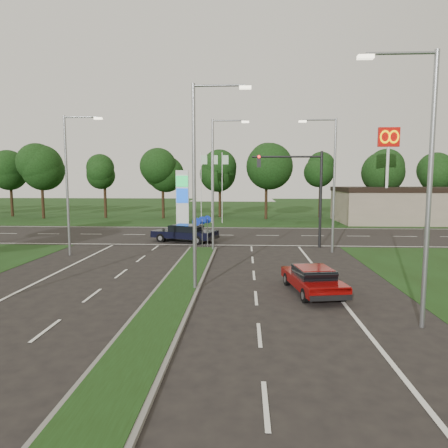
{
  "coord_description": "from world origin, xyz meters",
  "views": [
    {
      "loc": [
        3.03,
        -11.32,
        4.94
      ],
      "look_at": [
        1.71,
        13.37,
        2.2
      ],
      "focal_mm": 32.0,
      "sensor_mm": 36.0,
      "label": 1
    }
  ],
  "objects": [
    {
      "name": "navy_sedan",
      "position": [
        -1.77,
        19.99,
        0.75
      ],
      "size": [
        5.46,
        3.69,
        1.39
      ],
      "rotation": [
        0.0,
        0.0,
        1.22
      ],
      "color": "black",
      "rests_on": "ground"
    },
    {
      "name": "commercial_building",
      "position": [
        22.0,
        36.0,
        2.0
      ],
      "size": [
        16.0,
        9.0,
        4.0
      ],
      "primitive_type": "cube",
      "color": "gray",
      "rests_on": "ground"
    },
    {
      "name": "median_kerb",
      "position": [
        0.0,
        4.0,
        0.06
      ],
      "size": [
        2.0,
        26.0,
        0.12
      ],
      "primitive_type": "cube",
      "color": "slate",
      "rests_on": "ground"
    },
    {
      "name": "verge_far",
      "position": [
        0.0,
        55.0,
        0.0
      ],
      "size": [
        160.0,
        50.0,
        0.02
      ],
      "primitive_type": "cube",
      "color": "black",
      "rests_on": "ground"
    },
    {
      "name": "traffic_signal",
      "position": [
        7.19,
        18.0,
        4.65
      ],
      "size": [
        5.1,
        0.42,
        7.0
      ],
      "color": "black",
      "rests_on": "ground"
    },
    {
      "name": "streetlight_median_near",
      "position": [
        1.0,
        6.0,
        5.08
      ],
      "size": [
        2.53,
        0.22,
        9.0
      ],
      "color": "gray",
      "rests_on": "ground"
    },
    {
      "name": "streetlight_median_far",
      "position": [
        1.0,
        16.0,
        5.08
      ],
      "size": [
        2.53,
        0.22,
        9.0
      ],
      "color": "gray",
      "rests_on": "ground"
    },
    {
      "name": "streetlight_left_far",
      "position": [
        -8.3,
        14.0,
        5.08
      ],
      "size": [
        2.53,
        0.22,
        9.0
      ],
      "color": "gray",
      "rests_on": "ground"
    },
    {
      "name": "treeline_far",
      "position": [
        0.1,
        39.93,
        6.83
      ],
      "size": [
        6.0,
        6.0,
        9.9
      ],
      "color": "black",
      "rests_on": "ground"
    },
    {
      "name": "mcdonalds_sign",
      "position": [
        18.0,
        31.97,
        7.99
      ],
      "size": [
        2.2,
        0.47,
        10.4
      ],
      "color": "silver",
      "rests_on": "ground"
    },
    {
      "name": "cross_road",
      "position": [
        0.0,
        24.0,
        0.0
      ],
      "size": [
        160.0,
        12.0,
        0.02
      ],
      "primitive_type": "cube",
      "color": "black",
      "rests_on": "ground"
    },
    {
      "name": "red_sedan",
      "position": [
        6.0,
        5.93,
        0.62
      ],
      "size": [
        2.4,
        4.45,
        1.16
      ],
      "rotation": [
        0.0,
        0.0,
        0.17
      ],
      "color": "#790706",
      "rests_on": "ground"
    },
    {
      "name": "streetlight_right_near",
      "position": [
        8.8,
        2.0,
        5.08
      ],
      "size": [
        2.53,
        0.22,
        9.0
      ],
      "rotation": [
        0.0,
        0.0,
        3.14
      ],
      "color": "gray",
      "rests_on": "ground"
    },
    {
      "name": "streetlight_right_far",
      "position": [
        8.8,
        16.0,
        5.08
      ],
      "size": [
        2.53,
        0.22,
        9.0
      ],
      "rotation": [
        0.0,
        0.0,
        3.14
      ],
      "color": "gray",
      "rests_on": "ground"
    },
    {
      "name": "ground",
      "position": [
        0.0,
        0.0,
        0.0
      ],
      "size": [
        160.0,
        160.0,
        0.0
      ],
      "primitive_type": "plane",
      "color": "black",
      "rests_on": "ground"
    },
    {
      "name": "median_signs",
      "position": [
        0.0,
        16.4,
        1.71
      ],
      "size": [
        1.16,
        1.76,
        2.38
      ],
      "color": "gray",
      "rests_on": "ground"
    },
    {
      "name": "gas_pylon",
      "position": [
        -3.79,
        33.05,
        3.2
      ],
      "size": [
        5.8,
        1.26,
        8.0
      ],
      "color": "silver",
      "rests_on": "ground"
    }
  ]
}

